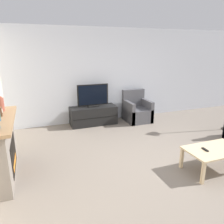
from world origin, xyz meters
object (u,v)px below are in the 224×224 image
Objects in this scene: fireplace at (3,147)px; tv at (93,96)px; tv_stand at (93,115)px; armchair at (137,111)px; mantel_clock at (0,112)px; coffee_table at (214,151)px; mantel_vase_right at (1,104)px; remote at (205,150)px.

tv is (2.15, 2.04, 0.30)m from fireplace.
armchair is (1.31, -0.15, 0.03)m from tv_stand.
mantel_clock is at bearing -138.61° from tv.
mantel_clock reaches higher than armchair.
tv_stand is 3.43m from coffee_table.
fireplace is 1.75× the size of armchair.
armchair is (3.44, 1.41, -0.87)m from mantel_vase_right.
mantel_clock is at bearing 159.69° from coffee_table.
remote is (-0.19, 0.02, 0.06)m from coffee_table.
fireplace is at bearing -136.47° from tv_stand.
armchair is 3.00m from remote.
armchair reaches higher than remote.
armchair is (3.44, 1.73, -0.81)m from mantel_clock.
fireplace is 10.72× the size of mantel_clock.
fireplace is 1.22× the size of tv_stand.
tv_stand reaches higher than remote.
mantel_vase_right is 2.79m from tv_stand.
mantel_clock is at bearing 83.83° from fireplace.
mantel_vase_right is at bearing -143.83° from tv_stand.
fireplace is 2.97m from tv_stand.
armchair is at bearing 26.71° from mantel_clock.
mantel_clock is at bearing -138.58° from tv_stand.
mantel_clock is 0.11× the size of tv_stand.
tv is at bearing -90.00° from tv_stand.
mantel_vase_right is 0.27× the size of coffee_table.
armchair is 0.90× the size of coffee_table.
coffee_table is at bearing -89.66° from armchair.
tv_stand is (2.15, 2.04, -0.26)m from fireplace.
armchair is (3.46, 1.89, -0.23)m from fireplace.
tv_stand is 1.44× the size of armchair.
mantel_clock is (0.02, 0.16, 0.58)m from fireplace.
coffee_table is at bearing -20.31° from mantel_clock.
mantel_clock is 3.76m from coffee_table.
fireplace is at bearing -151.32° from armchair.
coffee_table is 6.70× the size of remote.
coffee_table is (0.02, -3.01, 0.07)m from armchair.
coffee_table is at bearing -67.15° from tv.
remote is (3.27, -1.58, -0.73)m from mantel_vase_right.
coffee_table is (3.46, -1.60, -0.79)m from mantel_vase_right.
armchair is 5.99× the size of remote.
coffee_table is (1.33, -3.16, 0.11)m from tv_stand.
tv_stand is at bearing 41.42° from mantel_clock.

